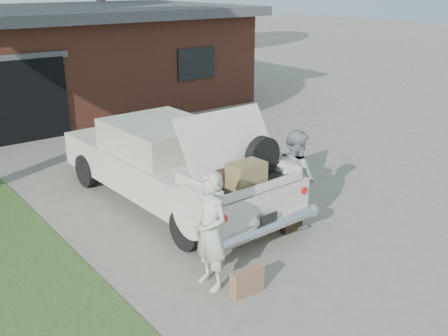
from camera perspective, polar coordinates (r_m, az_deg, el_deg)
ground at (r=8.98m, az=2.34°, el=-7.66°), size 90.00×90.00×0.00m
house at (r=18.77m, az=-18.42°, el=11.25°), size 12.80×7.80×3.30m
sedan at (r=10.16m, az=-5.59°, el=0.51°), size 2.32×5.51×2.10m
woman_left at (r=7.29m, az=-1.47°, el=-6.91°), size 0.41×0.63×1.72m
woman_right at (r=9.30m, az=7.75°, el=-1.00°), size 0.80×0.94×1.73m
suitcase_left at (r=7.44m, az=2.53°, el=-12.23°), size 0.50×0.17×0.38m
suitcase_right at (r=9.22m, az=7.38°, el=-6.00°), size 0.40×0.14×0.30m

